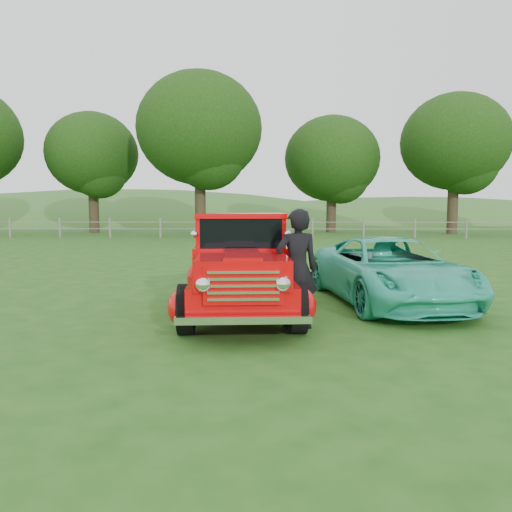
{
  "coord_description": "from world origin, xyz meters",
  "views": [
    {
      "loc": [
        0.24,
        -7.4,
        1.91
      ],
      "look_at": [
        0.07,
        1.2,
        1.04
      ],
      "focal_mm": 35.0,
      "sensor_mm": 36.0,
      "label": 1
    }
  ],
  "objects_px": {
    "tree_near_east": "(332,159)",
    "man": "(297,269)",
    "tree_near_west": "(199,129)",
    "red_pickup": "(241,268)",
    "teal_sedan": "(390,271)",
    "tree_mid_west": "(92,154)",
    "tree_mid_east": "(455,142)"
  },
  "relations": [
    {
      "from": "tree_mid_west",
      "to": "teal_sedan",
      "type": "distance_m",
      "value": 29.99
    },
    {
      "from": "tree_mid_east",
      "to": "man",
      "type": "relative_size",
      "value": 5.07
    },
    {
      "from": "teal_sedan",
      "to": "man",
      "type": "distance_m",
      "value": 2.83
    },
    {
      "from": "tree_mid_east",
      "to": "red_pickup",
      "type": "height_order",
      "value": "tree_mid_east"
    },
    {
      "from": "man",
      "to": "teal_sedan",
      "type": "bearing_deg",
      "value": -146.35
    },
    {
      "from": "red_pickup",
      "to": "teal_sedan",
      "type": "relative_size",
      "value": 1.1
    },
    {
      "from": "teal_sedan",
      "to": "red_pickup",
      "type": "bearing_deg",
      "value": -171.14
    },
    {
      "from": "tree_near_west",
      "to": "man",
      "type": "bearing_deg",
      "value": -79.19
    },
    {
      "from": "red_pickup",
      "to": "man",
      "type": "height_order",
      "value": "man"
    },
    {
      "from": "tree_mid_east",
      "to": "teal_sedan",
      "type": "xyz_separation_m",
      "value": [
        -10.34,
        -24.69,
        -5.53
      ]
    },
    {
      "from": "tree_near_east",
      "to": "red_pickup",
      "type": "xyz_separation_m",
      "value": [
        -5.21,
        -27.59,
        -4.45
      ]
    },
    {
      "from": "man",
      "to": "tree_mid_west",
      "type": "bearing_deg",
      "value": -78.05
    },
    {
      "from": "red_pickup",
      "to": "man",
      "type": "xyz_separation_m",
      "value": [
        0.93,
        -1.14,
        0.14
      ]
    },
    {
      "from": "tree_near_west",
      "to": "man",
      "type": "xyz_separation_m",
      "value": [
        4.72,
        -24.73,
        -5.87
      ]
    },
    {
      "from": "tree_mid_west",
      "to": "tree_mid_east",
      "type": "xyz_separation_m",
      "value": [
        25.0,
        -1.0,
        0.62
      ]
    },
    {
      "from": "tree_mid_west",
      "to": "tree_near_west",
      "type": "xyz_separation_m",
      "value": [
        8.0,
        -3.0,
        1.25
      ]
    },
    {
      "from": "tree_mid_west",
      "to": "tree_mid_east",
      "type": "relative_size",
      "value": 0.9
    },
    {
      "from": "tree_near_west",
      "to": "red_pickup",
      "type": "xyz_separation_m",
      "value": [
        3.79,
        -23.59,
        -6.0
      ]
    },
    {
      "from": "tree_mid_east",
      "to": "red_pickup",
      "type": "distance_m",
      "value": 29.3
    },
    {
      "from": "tree_near_west",
      "to": "red_pickup",
      "type": "height_order",
      "value": "tree_near_west"
    },
    {
      "from": "red_pickup",
      "to": "teal_sedan",
      "type": "distance_m",
      "value": 3.01
    },
    {
      "from": "tree_near_west",
      "to": "red_pickup",
      "type": "relative_size",
      "value": 2.05
    },
    {
      "from": "tree_near_east",
      "to": "man",
      "type": "height_order",
      "value": "tree_near_east"
    },
    {
      "from": "red_pickup",
      "to": "tree_mid_east",
      "type": "bearing_deg",
      "value": 58.97
    },
    {
      "from": "red_pickup",
      "to": "teal_sedan",
      "type": "xyz_separation_m",
      "value": [
        2.87,
        0.9,
        -0.15
      ]
    },
    {
      "from": "teal_sedan",
      "to": "tree_near_west",
      "type": "bearing_deg",
      "value": 97.87
    },
    {
      "from": "tree_near_west",
      "to": "red_pickup",
      "type": "distance_m",
      "value": 24.63
    },
    {
      "from": "tree_near_east",
      "to": "red_pickup",
      "type": "distance_m",
      "value": 28.43
    },
    {
      "from": "red_pickup",
      "to": "tree_near_east",
      "type": "bearing_deg",
      "value": 75.58
    },
    {
      "from": "tree_mid_east",
      "to": "man",
      "type": "xyz_separation_m",
      "value": [
        -12.28,
        -26.73,
        -5.24
      ]
    },
    {
      "from": "tree_mid_west",
      "to": "man",
      "type": "bearing_deg",
      "value": -65.35
    },
    {
      "from": "tree_mid_west",
      "to": "tree_mid_east",
      "type": "distance_m",
      "value": 25.03
    }
  ]
}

